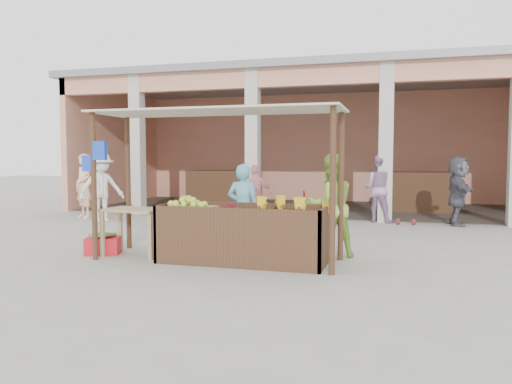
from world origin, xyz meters
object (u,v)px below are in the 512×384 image
(red_crate, at_px, (103,246))
(vendor_blue, at_px, (243,205))
(fruit_stall, at_px, (243,237))
(side_table, at_px, (134,217))
(vendor_green, at_px, (330,203))
(motorcycle, at_px, (280,213))

(red_crate, relative_size, vendor_blue, 0.34)
(fruit_stall, xyz_separation_m, side_table, (-1.92, 0.05, 0.25))
(vendor_green, bearing_deg, vendor_blue, -26.19)
(red_crate, xyz_separation_m, motorcycle, (2.50, 2.56, 0.36))
(fruit_stall, bearing_deg, vendor_green, 33.17)
(fruit_stall, height_order, red_crate, fruit_stall)
(red_crate, bearing_deg, side_table, -13.93)
(red_crate, relative_size, motorcycle, 0.29)
(fruit_stall, bearing_deg, motorcycle, 89.94)
(fruit_stall, relative_size, motorcycle, 1.36)
(side_table, height_order, motorcycle, motorcycle)
(red_crate, height_order, vendor_blue, vendor_blue)
(side_table, distance_m, vendor_blue, 1.85)
(side_table, bearing_deg, vendor_green, 17.49)
(vendor_blue, height_order, motorcycle, vendor_blue)
(side_table, xyz_separation_m, vendor_green, (3.18, 0.77, 0.24))
(red_crate, bearing_deg, vendor_green, -7.79)
(vendor_blue, bearing_deg, red_crate, 20.94)
(fruit_stall, bearing_deg, red_crate, -179.66)
(fruit_stall, distance_m, red_crate, 2.51)
(vendor_green, bearing_deg, red_crate, -13.93)
(fruit_stall, height_order, vendor_blue, vendor_blue)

